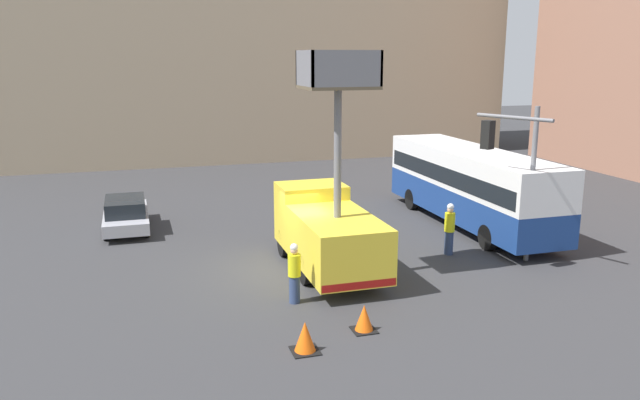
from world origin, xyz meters
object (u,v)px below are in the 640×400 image
(city_bus, at_px, (470,182))
(traffic_cone_mid_road, at_px, (305,337))
(utility_truck, at_px, (328,227))
(traffic_light_pole, at_px, (516,161))
(traffic_cone_near_truck, at_px, (364,319))
(road_worker_near_truck, at_px, (294,273))
(road_worker_directing, at_px, (449,229))
(parked_car_curbside, at_px, (126,214))

(city_bus, relative_size, traffic_cone_mid_road, 13.78)
(utility_truck, relative_size, traffic_light_pole, 1.33)
(traffic_light_pole, xyz_separation_m, traffic_cone_near_truck, (-6.71, -3.42, -3.37))
(utility_truck, height_order, road_worker_near_truck, utility_truck)
(road_worker_directing, bearing_deg, traffic_cone_near_truck, 46.76)
(traffic_light_pole, bearing_deg, road_worker_near_truck, -172.90)
(road_worker_directing, distance_m, traffic_cone_near_truck, 7.51)
(road_worker_near_truck, height_order, road_worker_directing, road_worker_directing)
(traffic_cone_near_truck, distance_m, parked_car_curbside, 13.59)
(road_worker_directing, xyz_separation_m, traffic_cone_near_truck, (-5.33, -5.25, -0.64))
(utility_truck, relative_size, road_worker_directing, 3.79)
(utility_truck, height_order, road_worker_directing, utility_truck)
(traffic_light_pole, bearing_deg, parked_car_curbside, 145.64)
(traffic_light_pole, bearing_deg, road_worker_directing, 126.97)
(road_worker_directing, bearing_deg, utility_truck, 6.88)
(traffic_cone_mid_road, xyz_separation_m, parked_car_curbside, (-4.24, 12.85, 0.34))
(road_worker_directing, distance_m, parked_car_curbside, 13.33)
(road_worker_near_truck, distance_m, road_worker_directing, 7.20)
(utility_truck, xyz_separation_m, traffic_cone_mid_road, (-2.34, -5.55, -1.18))
(traffic_light_pole, distance_m, road_worker_near_truck, 8.53)
(city_bus, distance_m, road_worker_directing, 4.53)
(traffic_cone_near_truck, bearing_deg, traffic_light_pole, 26.99)
(city_bus, xyz_separation_m, road_worker_near_truck, (-9.42, -6.26, -0.99))
(traffic_light_pole, relative_size, road_worker_near_truck, 2.99)
(utility_truck, distance_m, city_bus, 8.54)
(city_bus, height_order, parked_car_curbside, city_bus)
(road_worker_directing, bearing_deg, traffic_cone_mid_road, 41.92)
(utility_truck, distance_m, traffic_cone_near_truck, 5.03)
(utility_truck, relative_size, city_bus, 0.68)
(utility_truck, height_order, parked_car_curbside, utility_truck)
(road_worker_near_truck, bearing_deg, city_bus, 141.26)
(road_worker_directing, height_order, traffic_cone_mid_road, road_worker_directing)
(city_bus, height_order, traffic_cone_mid_road, city_bus)
(traffic_light_pole, distance_m, traffic_cone_near_truck, 8.25)
(city_bus, bearing_deg, traffic_cone_near_truck, 154.03)
(traffic_cone_near_truck, bearing_deg, parked_car_curbside, 116.52)
(utility_truck, xyz_separation_m, road_worker_near_truck, (-1.79, -2.43, -0.64))
(traffic_cone_near_truck, relative_size, traffic_cone_mid_road, 0.93)
(traffic_light_pole, bearing_deg, traffic_cone_near_truck, -153.01)
(utility_truck, bearing_deg, city_bus, 26.66)
(traffic_light_pole, height_order, traffic_cone_mid_road, traffic_light_pole)
(traffic_cone_mid_road, bearing_deg, utility_truck, 67.17)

